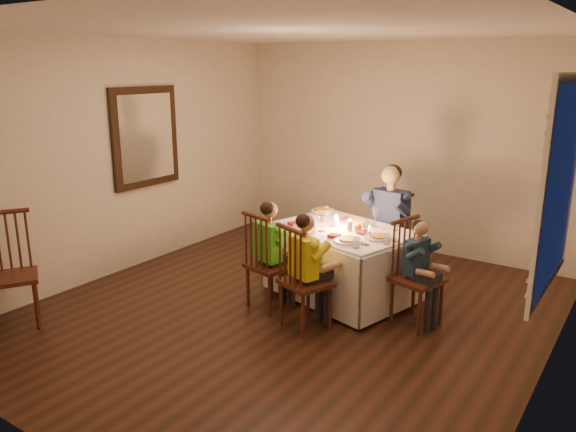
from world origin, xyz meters
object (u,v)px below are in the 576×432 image
Objects in this scene: chair_near_right at (305,327)px; adult at (386,278)px; chair_extra at (18,325)px; child_yellow at (305,327)px; chair_adult at (386,278)px; chair_near_left at (271,307)px; dining_table at (342,248)px; chair_end at (415,323)px; serving_bowl at (323,212)px; child_teal at (415,323)px; child_green at (271,307)px.

adult reaches higher than chair_near_right.
child_yellow is (2.21, 1.46, 0.00)m from chair_extra.
chair_adult is 3.76m from chair_extra.
chair_near_left is 0.76× the size of adult.
chair_end is at bearing 2.32° from dining_table.
chair_near_left is at bearing -109.30° from dining_table.
chair_near_right is at bearing -69.62° from dining_table.
chair_near_right is 1.02m from chair_end.
chair_near_left is at bearing -105.45° from chair_adult.
serving_bowl is at bearing 82.40° from chair_end.
chair_end is at bearing -22.41° from serving_bowl.
chair_near_right is 0.99× the size of child_teal.
serving_bowl is (-1.33, 0.55, 0.75)m from child_teal.
chair_near_right is 2.64m from chair_extra.
child_yellow is (-0.10, -1.52, 0.00)m from adult.
dining_table is 1.62× the size of chair_adult.
chair_near_left is 1.00× the size of chair_end.
chair_near_right is 0.93× the size of chair_extra.
chair_adult and chair_end have the same top height.
serving_bowl is at bearing -45.21° from chair_near_right.
chair_near_left is 0.91× the size of child_green.
chair_end is 0.00m from child_teal.
adult is 1.04m from serving_bowl.
adult is 5.56× the size of serving_bowl.
dining_table is at bearing -110.53° from chair_near_left.
dining_table is at bearing -110.53° from child_green.
adult is at bearing 90.14° from dining_table.
adult is (0.18, 0.70, -0.51)m from dining_table.
child_green is at bearing 123.82° from chair_end.
child_teal is 1.63m from serving_bowl.
child_yellow is at bearing -84.65° from adult.
child_yellow is (0.00, 0.00, 0.00)m from chair_near_right.
child_teal is at bearing -147.70° from child_green.
chair_adult is at bearing -101.13° from chair_near_left.
child_green is (-0.61, -1.35, 0.00)m from chair_adult.
child_yellow is at bearing 142.85° from child_teal.
child_yellow is at bearing 174.76° from chair_near_left.
dining_table reaches higher than chair_near_left.
dining_table reaches higher than child_teal.
chair_adult is 1.48m from child_green.
chair_near_left and chair_end have the same top height.
child_green reaches higher than child_teal.
chair_extra reaches higher than child_teal.
dining_table is at bearing -11.44° from chair_extra.
dining_table is at bearing 92.62° from child_teal.
chair_extra is 2.64m from child_yellow.
adult is at bearing -6.13° from chair_extra.
serving_bowl reaches higher than adult.
child_green reaches higher than chair_near_right.
chair_extra is 3.66m from child_teal.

